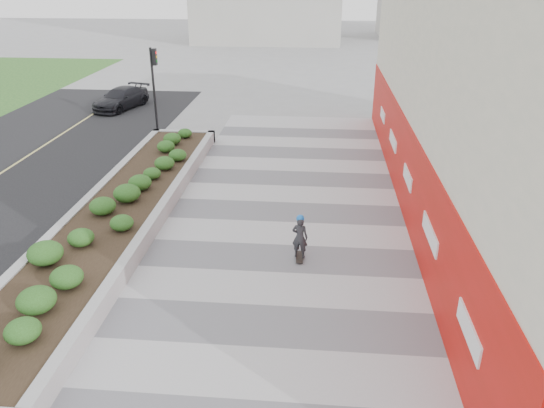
{
  "coord_description": "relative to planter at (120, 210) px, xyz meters",
  "views": [
    {
      "loc": [
        0.95,
        -8.44,
        7.79
      ],
      "look_at": [
        -0.36,
        6.39,
        1.1
      ],
      "focal_mm": 35.0,
      "sensor_mm": 36.0,
      "label": 1
    }
  ],
  "objects": [
    {
      "name": "skateboarder",
      "position": [
        6.06,
        -1.99,
        0.3
      ],
      "size": [
        0.51,
        0.73,
        1.42
      ],
      "rotation": [
        0.0,
        0.0,
        0.04
      ],
      "color": "beige",
      "rests_on": "ground"
    },
    {
      "name": "building",
      "position": [
        12.48,
        1.98,
        3.56
      ],
      "size": [
        6.04,
        24.08,
        8.0
      ],
      "color": "beige",
      "rests_on": "ground"
    },
    {
      "name": "car_dark",
      "position": [
        -5.3,
        15.0,
        0.18
      ],
      "size": [
        2.79,
        4.47,
        1.21
      ],
      "primitive_type": "imported",
      "rotation": [
        0.0,
        0.0,
        -0.28
      ],
      "color": "black",
      "rests_on": "ground"
    },
    {
      "name": "planter",
      "position": [
        0.0,
        0.0,
        0.0
      ],
      "size": [
        3.0,
        18.0,
        0.9
      ],
      "color": "#9E9EA0",
      "rests_on": "ground"
    },
    {
      "name": "walkway",
      "position": [
        5.5,
        -4.0,
        -0.41
      ],
      "size": [
        8.0,
        36.0,
        0.01
      ],
      "primitive_type": "cube",
      "color": "#A8A8AD",
      "rests_on": "ground"
    },
    {
      "name": "manhole_cover",
      "position": [
        6.0,
        -4.0,
        -0.42
      ],
      "size": [
        0.44,
        0.44,
        0.01
      ],
      "primitive_type": "cylinder",
      "color": "#595654",
      "rests_on": "ground"
    },
    {
      "name": "ground",
      "position": [
        5.5,
        -7.0,
        -0.42
      ],
      "size": [
        160.0,
        160.0,
        0.0
      ],
      "primitive_type": "plane",
      "color": "gray",
      "rests_on": "ground"
    },
    {
      "name": "traffic_signal_near",
      "position": [
        -1.73,
        10.5,
        2.34
      ],
      "size": [
        0.33,
        0.28,
        4.2
      ],
      "color": "black",
      "rests_on": "ground"
    }
  ]
}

